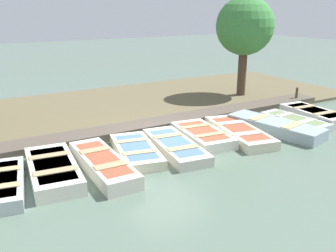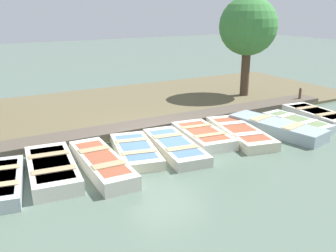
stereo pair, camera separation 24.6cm
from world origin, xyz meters
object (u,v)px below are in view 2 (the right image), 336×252
at_px(rowboat_2, 52,169).
at_px(rowboat_6, 203,135).
at_px(rowboat_3, 101,163).
at_px(rowboat_10, 317,115).
at_px(rowboat_5, 175,146).
at_px(mooring_post_far, 300,96).
at_px(rowboat_4, 135,150).
at_px(park_tree_left, 248,27).
at_px(rowboat_9, 297,122).
at_px(rowboat_8, 276,127).
at_px(rowboat_7, 240,132).

relative_size(rowboat_2, rowboat_6, 1.13).
bearing_deg(rowboat_3, rowboat_10, 93.00).
bearing_deg(rowboat_5, mooring_post_far, 113.42).
distance_m(rowboat_2, rowboat_6, 5.19).
height_order(rowboat_4, mooring_post_far, mooring_post_far).
distance_m(rowboat_5, park_tree_left, 8.87).
bearing_deg(rowboat_2, mooring_post_far, 106.52).
relative_size(rowboat_2, rowboat_9, 1.13).
relative_size(rowboat_5, rowboat_9, 1.20).
distance_m(rowboat_4, rowboat_5, 1.27).
relative_size(rowboat_8, rowboat_9, 1.34).
distance_m(rowboat_8, rowboat_9, 1.29).
bearing_deg(rowboat_5, rowboat_2, -83.24).
distance_m(rowboat_8, rowboat_10, 2.58).
bearing_deg(rowboat_8, rowboat_3, -102.55).
bearing_deg(rowboat_7, park_tree_left, 150.30).
height_order(rowboat_3, rowboat_4, rowboat_3).
bearing_deg(rowboat_3, rowboat_8, 90.90).
distance_m(rowboat_9, mooring_post_far, 3.57).
xyz_separation_m(rowboat_4, rowboat_10, (0.23, 7.94, 0.06)).
bearing_deg(mooring_post_far, rowboat_7, -67.81).
distance_m(rowboat_3, rowboat_9, 7.97).
bearing_deg(park_tree_left, rowboat_2, -66.77).
height_order(rowboat_7, rowboat_9, rowboat_7).
xyz_separation_m(rowboat_7, mooring_post_far, (-2.21, 5.43, 0.24)).
xyz_separation_m(rowboat_6, mooring_post_far, (-1.86, 6.78, 0.22)).
bearing_deg(rowboat_7, rowboat_9, 99.53).
bearing_deg(rowboat_3, rowboat_7, 93.99).
bearing_deg(rowboat_10, rowboat_5, -85.34).
bearing_deg(rowboat_7, rowboat_6, -92.80).
bearing_deg(rowboat_10, rowboat_8, -78.57).
height_order(mooring_post_far, park_tree_left, park_tree_left).
relative_size(rowboat_7, rowboat_8, 0.94).
bearing_deg(rowboat_7, rowboat_3, -75.18).
xyz_separation_m(rowboat_5, rowboat_8, (0.26, 4.15, 0.05)).
height_order(rowboat_8, park_tree_left, park_tree_left).
relative_size(rowboat_4, rowboat_5, 0.89).
distance_m(rowboat_5, mooring_post_far, 8.43).
bearing_deg(rowboat_2, rowboat_4, 101.15).
bearing_deg(rowboat_8, rowboat_4, -108.34).
distance_m(rowboat_6, rowboat_8, 2.88).
height_order(rowboat_6, rowboat_10, rowboat_10).
xyz_separation_m(rowboat_4, mooring_post_far, (-1.94, 9.36, 0.25)).
distance_m(rowboat_7, rowboat_9, 2.74).
height_order(rowboat_2, rowboat_10, rowboat_10).
bearing_deg(rowboat_6, rowboat_3, -73.67).
bearing_deg(rowboat_5, rowboat_9, 97.09).
bearing_deg(rowboat_7, mooring_post_far, 124.09).
distance_m(rowboat_4, mooring_post_far, 9.56).
height_order(rowboat_8, rowboat_10, rowboat_8).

